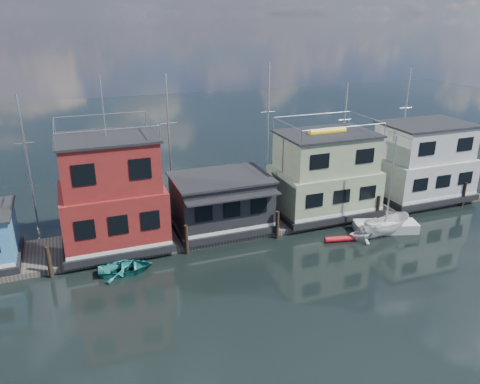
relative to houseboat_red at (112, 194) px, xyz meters
name	(u,v)px	position (x,y,z in m)	size (l,w,h in m)	color
ground	(297,315)	(8.50, -12.00, -4.10)	(160.00, 160.00, 0.00)	black
dock	(227,227)	(8.50, 0.00, -3.90)	(48.00, 5.00, 0.40)	#595147
houseboat_red	(112,194)	(0.00, 0.00, 0.00)	(7.40, 5.90, 11.86)	black
houseboat_dark	(221,202)	(8.00, -0.02, -1.69)	(7.40, 6.10, 4.06)	black
houseboat_green	(324,174)	(17.00, 0.00, -0.55)	(8.40, 5.90, 7.03)	black
houseboat_white	(422,162)	(27.00, 0.00, -0.57)	(8.40, 5.90, 6.66)	black
pilings	(236,232)	(8.17, -2.80, -3.00)	(42.28, 0.28, 2.20)	#2D2116
background_masts	(255,138)	(13.26, 6.00, 1.45)	(36.40, 0.16, 12.00)	silver
motorboat	(386,226)	(19.45, -5.28, -3.31)	(1.54, 4.10, 1.58)	silver
dinghy_teal	(126,268)	(0.10, -3.91, -3.73)	(2.54, 3.56, 0.74)	teal
dinghy_white	(362,233)	(17.29, -5.32, -3.55)	(1.83, 2.12, 1.12)	white
day_sailer	(386,226)	(19.96, -4.67, -3.66)	(5.07, 3.00, 7.59)	silver
red_kayak	(344,239)	(15.94, -5.04, -3.89)	(0.42, 0.42, 2.89)	red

